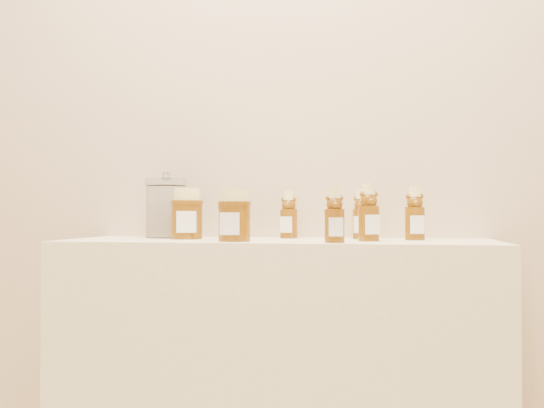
% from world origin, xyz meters
% --- Properties ---
extents(wall_back, '(3.50, 0.02, 2.70)m').
position_xyz_m(wall_back, '(0.00, 1.75, 1.35)').
color(wall_back, '#CAAB88').
rests_on(wall_back, ground).
extents(display_table, '(1.20, 0.40, 0.90)m').
position_xyz_m(display_table, '(0.00, 1.55, 0.45)').
color(display_table, beige).
rests_on(display_table, ground).
extents(bear_bottle_back_left, '(0.06, 0.06, 0.16)m').
position_xyz_m(bear_bottle_back_left, '(0.01, 1.67, 0.98)').
color(bear_bottle_back_left, '#592F07').
rests_on(bear_bottle_back_left, display_table).
extents(bear_bottle_back_mid, '(0.06, 0.06, 0.16)m').
position_xyz_m(bear_bottle_back_mid, '(0.23, 1.65, 0.98)').
color(bear_bottle_back_mid, '#592F07').
rests_on(bear_bottle_back_mid, display_table).
extents(bear_bottle_back_right, '(0.07, 0.07, 0.17)m').
position_xyz_m(bear_bottle_back_right, '(0.38, 1.61, 0.98)').
color(bear_bottle_back_right, '#592F07').
rests_on(bear_bottle_back_right, display_table).
extents(bear_bottle_front_left, '(0.06, 0.06, 0.16)m').
position_xyz_m(bear_bottle_front_left, '(0.17, 1.42, 0.98)').
color(bear_bottle_front_left, '#592F07').
rests_on(bear_bottle_front_left, display_table).
extents(bear_bottle_front_right, '(0.08, 0.08, 0.18)m').
position_xyz_m(bear_bottle_front_right, '(0.25, 1.52, 0.99)').
color(bear_bottle_front_right, '#592F07').
rests_on(bear_bottle_front_right, display_table).
extents(honey_jar_left, '(0.12, 0.12, 0.15)m').
position_xyz_m(honey_jar_left, '(-0.27, 1.57, 0.97)').
color(honey_jar_left, '#592F07').
rests_on(honey_jar_left, display_table).
extents(honey_jar_back, '(0.09, 0.09, 0.13)m').
position_xyz_m(honey_jar_back, '(-0.15, 1.62, 0.96)').
color(honey_jar_back, '#592F07').
rests_on(honey_jar_back, display_table).
extents(honey_jar_front, '(0.09, 0.09, 0.14)m').
position_xyz_m(honey_jar_front, '(-0.10, 1.44, 0.97)').
color(honey_jar_front, '#592F07').
rests_on(honey_jar_front, display_table).
extents(glass_canister, '(0.16, 0.16, 0.20)m').
position_xyz_m(glass_canister, '(-0.36, 1.65, 1.00)').
color(glass_canister, white).
rests_on(glass_canister, display_table).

